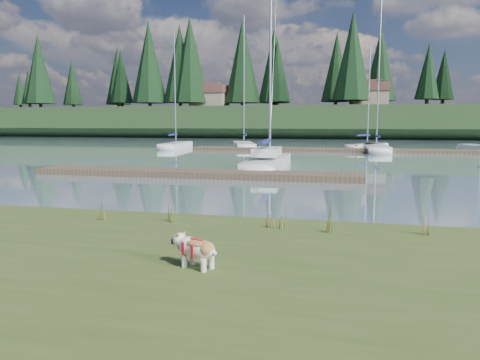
# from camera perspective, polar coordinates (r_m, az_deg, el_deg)

# --- Properties ---
(ground) EXTENTS (200.00, 200.00, 0.00)m
(ground) POSITION_cam_1_polar(r_m,az_deg,el_deg) (42.45, 8.91, 3.46)
(ground) COLOR #7C96A3
(ground) RESTS_ON ground
(bank) EXTENTS (60.00, 9.00, 0.35)m
(bank) POSITION_cam_1_polar(r_m,az_deg,el_deg) (7.51, -14.67, -12.03)
(bank) COLOR #3E4E20
(bank) RESTS_ON ground
(ridge) EXTENTS (200.00, 20.00, 5.00)m
(ridge) POSITION_cam_1_polar(r_m,az_deg,el_deg) (85.30, 11.32, 6.85)
(ridge) COLOR #1C3017
(ridge) RESTS_ON ground
(bulldog) EXTENTS (0.86, 0.56, 0.51)m
(bulldog) POSITION_cam_1_polar(r_m,az_deg,el_deg) (7.35, -5.34, -8.23)
(bulldog) COLOR silver
(bulldog) RESTS_ON bank
(sailboat_main) EXTENTS (2.46, 9.87, 13.96)m
(sailboat_main) POSITION_cam_1_polar(r_m,az_deg,el_deg) (27.71, 3.62, 2.53)
(sailboat_main) COLOR silver
(sailboat_main) RESTS_ON ground
(dock_near) EXTENTS (16.00, 2.00, 0.30)m
(dock_near) POSITION_cam_1_polar(r_m,az_deg,el_deg) (22.62, -5.68, 0.80)
(dock_near) COLOR #4C3D2C
(dock_near) RESTS_ON ground
(dock_far) EXTENTS (26.00, 2.20, 0.30)m
(dock_far) POSITION_cam_1_polar(r_m,az_deg,el_deg) (42.33, 11.62, 3.59)
(dock_far) COLOR #4C3D2C
(dock_far) RESTS_ON ground
(sailboat_bg_0) EXTENTS (2.49, 8.45, 12.03)m
(sailboat_bg_0) POSITION_cam_1_polar(r_m,az_deg,el_deg) (48.21, -7.58, 4.28)
(sailboat_bg_0) COLOR silver
(sailboat_bg_0) RESTS_ON ground
(sailboat_bg_1) EXTENTS (4.30, 9.00, 13.14)m
(sailboat_bg_1) POSITION_cam_1_polar(r_m,az_deg,el_deg) (48.24, 0.41, 4.35)
(sailboat_bg_1) COLOR silver
(sailboat_bg_1) RESTS_ON ground
(sailboat_bg_2) EXTENTS (4.50, 6.29, 10.04)m
(sailboat_bg_2) POSITION_cam_1_polar(r_m,az_deg,el_deg) (46.57, 15.59, 4.00)
(sailboat_bg_2) COLOR silver
(sailboat_bg_2) RESTS_ON ground
(sailboat_bg_3) EXTENTS (2.17, 9.33, 13.47)m
(sailboat_bg_3) POSITION_cam_1_polar(r_m,az_deg,el_deg) (44.38, 16.18, 3.83)
(sailboat_bg_3) COLOR silver
(sailboat_bg_3) RESTS_ON ground
(sailboat_bg_4) EXTENTS (3.26, 6.69, 9.90)m
(sailboat_bg_4) POSITION_cam_1_polar(r_m,az_deg,el_deg) (47.39, 27.01, 3.54)
(sailboat_bg_4) COLOR silver
(sailboat_bg_4) RESTS_ON ground
(weed_0) EXTENTS (0.17, 0.14, 0.70)m
(weed_0) POSITION_cam_1_polar(r_m,az_deg,el_deg) (10.70, -8.44, -3.55)
(weed_0) COLOR #475B23
(weed_0) RESTS_ON bank
(weed_1) EXTENTS (0.17, 0.14, 0.48)m
(weed_1) POSITION_cam_1_polar(r_m,az_deg,el_deg) (10.05, 3.71, -4.72)
(weed_1) COLOR #475B23
(weed_1) RESTS_ON bank
(weed_2) EXTENTS (0.17, 0.14, 0.76)m
(weed_2) POSITION_cam_1_polar(r_m,az_deg,el_deg) (9.81, 11.26, -4.45)
(weed_2) COLOR #475B23
(weed_2) RESTS_ON bank
(weed_3) EXTENTS (0.17, 0.14, 0.57)m
(weed_3) POSITION_cam_1_polar(r_m,az_deg,el_deg) (11.26, -16.37, -3.52)
(weed_3) COLOR #475B23
(weed_3) RESTS_ON bank
(weed_4) EXTENTS (0.17, 0.14, 0.52)m
(weed_4) POSITION_cam_1_polar(r_m,az_deg,el_deg) (9.98, 5.24, -4.72)
(weed_4) COLOR #475B23
(weed_4) RESTS_ON bank
(weed_5) EXTENTS (0.17, 0.14, 0.65)m
(weed_5) POSITION_cam_1_polar(r_m,az_deg,el_deg) (10.10, 21.57, -4.73)
(weed_5) COLOR #475B23
(weed_5) RESTS_ON bank
(mud_lip) EXTENTS (60.00, 0.50, 0.14)m
(mud_lip) POSITION_cam_1_polar(r_m,az_deg,el_deg) (11.45, -4.18, -5.73)
(mud_lip) COLOR #33281C
(mud_lip) RESTS_ON ground
(conifer_0) EXTENTS (5.72, 5.72, 14.15)m
(conifer_0) POSITION_cam_1_polar(r_m,az_deg,el_deg) (98.95, -23.31, 12.31)
(conifer_0) COLOR #382619
(conifer_0) RESTS_ON ridge
(conifer_1) EXTENTS (4.40, 4.40, 11.30)m
(conifer_1) POSITION_cam_1_polar(r_m,az_deg,el_deg) (94.27, -14.28, 12.12)
(conifer_1) COLOR #382619
(conifer_1) RESTS_ON ridge
(conifer_2) EXTENTS (6.60, 6.60, 16.05)m
(conifer_2) POSITION_cam_1_polar(r_m,az_deg,el_deg) (85.81, -6.11, 14.34)
(conifer_2) COLOR #382619
(conifer_2) RESTS_ON ridge
(conifer_3) EXTENTS (4.84, 4.84, 12.25)m
(conifer_3) POSITION_cam_1_polar(r_m,az_deg,el_deg) (85.78, 4.58, 13.14)
(conifer_3) COLOR #382619
(conifer_3) RESTS_ON ridge
(conifer_4) EXTENTS (6.16, 6.16, 15.10)m
(conifer_4) POSITION_cam_1_polar(r_m,az_deg,el_deg) (78.93, 13.55, 14.50)
(conifer_4) COLOR #382619
(conifer_4) RESTS_ON ridge
(conifer_5) EXTENTS (3.96, 3.96, 10.35)m
(conifer_5) POSITION_cam_1_polar(r_m,az_deg,el_deg) (83.45, 21.96, 12.21)
(conifer_5) COLOR #382619
(conifer_5) RESTS_ON ridge
(house_0) EXTENTS (6.30, 5.30, 4.65)m
(house_0) POSITION_cam_1_polar(r_m,az_deg,el_deg) (86.20, -3.70, 10.17)
(house_0) COLOR gray
(house_0) RESTS_ON ridge
(house_1) EXTENTS (6.30, 5.30, 4.65)m
(house_1) POSITION_cam_1_polar(r_m,az_deg,el_deg) (83.40, 15.53, 10.04)
(house_1) COLOR gray
(house_1) RESTS_ON ridge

